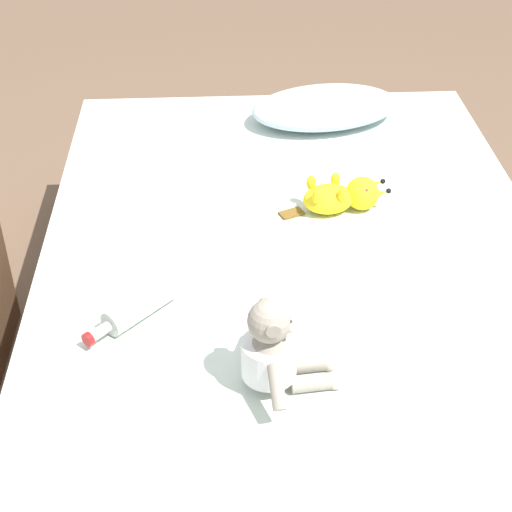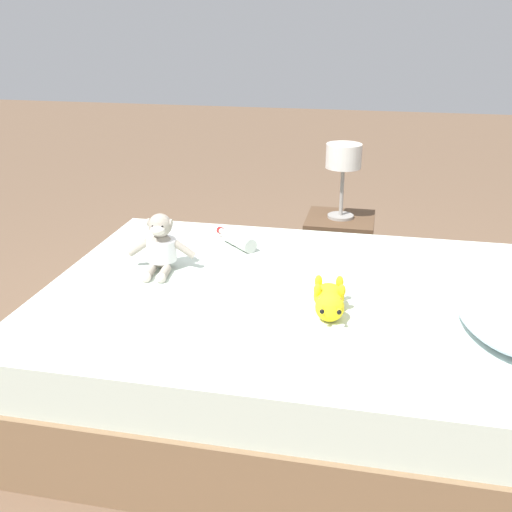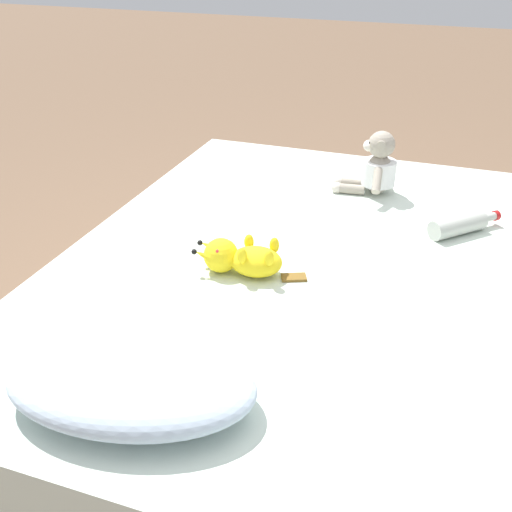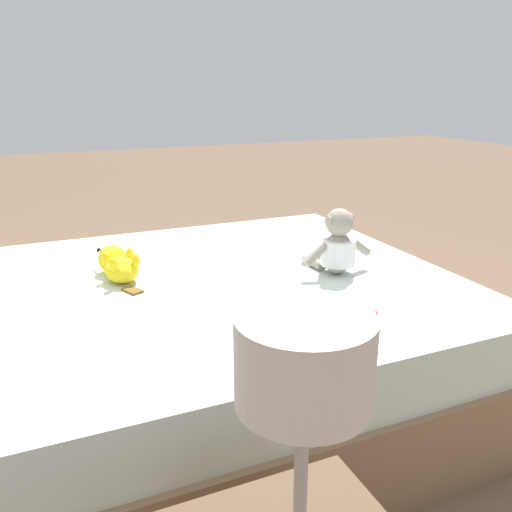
% 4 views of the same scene
% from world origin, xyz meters
% --- Properties ---
extents(ground_plane, '(16.00, 16.00, 0.00)m').
position_xyz_m(ground_plane, '(0.00, 0.00, 0.00)').
color(ground_plane, brown).
extents(bed, '(1.46, 1.97, 0.47)m').
position_xyz_m(bed, '(0.00, 0.00, 0.23)').
color(bed, '#846647').
rests_on(bed, ground_plane).
extents(pillow, '(0.58, 0.40, 0.11)m').
position_xyz_m(pillow, '(0.17, 0.73, 0.52)').
color(pillow, silver).
rests_on(pillow, bed).
extents(plush_monkey, '(0.23, 0.29, 0.24)m').
position_xyz_m(plush_monkey, '(-0.10, -0.58, 0.56)').
color(plush_monkey, '#9E9384').
rests_on(plush_monkey, bed).
extents(plush_yellow_creature, '(0.33, 0.13, 0.10)m').
position_xyz_m(plush_yellow_creature, '(0.15, 0.14, 0.51)').
color(plush_yellow_creature, yellow).
rests_on(plush_yellow_creature, bed).
extents(glass_bottle, '(0.22, 0.23, 0.07)m').
position_xyz_m(glass_bottle, '(-0.42, -0.33, 0.50)').
color(glass_bottle, '#B7BCB2').
rests_on(glass_bottle, bed).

